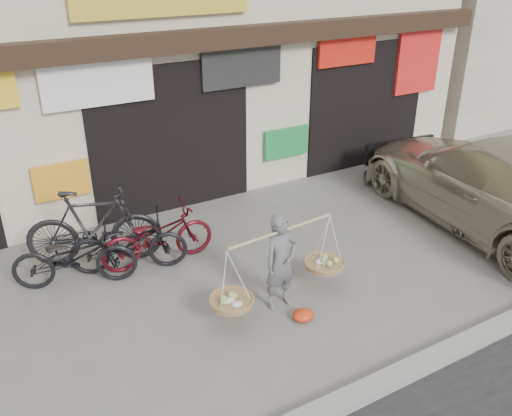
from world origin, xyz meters
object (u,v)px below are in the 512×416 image
bike_1 (94,227)px  street_vendor (281,266)px  bike_2 (157,236)px  bike_3 (128,243)px  suv (494,183)px  bike_0 (74,257)px

bike_1 → street_vendor: bearing=-120.7°
bike_2 → bike_3: (-0.45, 0.02, -0.01)m
bike_3 → suv: bearing=-87.3°
bike_1 → bike_3: (0.37, -0.47, -0.16)m
bike_1 → bike_3: 0.62m
street_vendor → suv: size_ratio=0.37×
bike_2 → suv: (5.51, -1.70, 0.33)m
bike_1 → suv: (6.33, -2.19, 0.18)m
bike_1 → bike_2: bike_1 is taller
street_vendor → suv: 4.47m
bike_0 → bike_3: (0.80, 0.00, 0.00)m
suv → street_vendor: bearing=8.9°
bike_2 → bike_3: bike_2 is taller
street_vendor → bike_3: street_vendor is taller
bike_0 → bike_2: 1.25m
street_vendor → bike_0: (-2.29, 1.92, -0.16)m
bike_1 → suv: size_ratio=0.36×
bike_2 → suv: size_ratio=0.31×
bike_1 → bike_2: (0.82, -0.49, -0.15)m
street_vendor → bike_1: size_ratio=1.04×
street_vendor → bike_1: (-1.87, 2.39, -0.01)m
bike_2 → bike_3: bearing=89.6°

